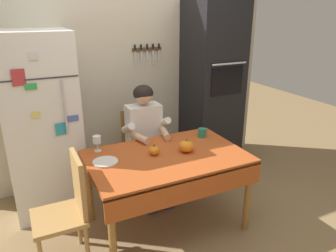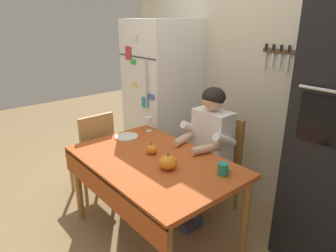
# 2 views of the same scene
# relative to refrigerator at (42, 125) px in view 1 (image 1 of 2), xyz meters

# --- Properties ---
(ground_plane) EXTENTS (10.00, 10.00, 0.00)m
(ground_plane) POSITION_rel_refrigerator_xyz_m (0.95, -0.96, -0.90)
(ground_plane) COLOR #93754C
(ground_plane) RESTS_ON ground
(back_wall_assembly) EXTENTS (3.70, 0.13, 2.60)m
(back_wall_assembly) POSITION_rel_refrigerator_xyz_m (1.00, 0.39, 0.40)
(back_wall_assembly) COLOR beige
(back_wall_assembly) RESTS_ON ground
(refrigerator) EXTENTS (0.68, 0.71, 1.80)m
(refrigerator) POSITION_rel_refrigerator_xyz_m (0.00, 0.00, 0.00)
(refrigerator) COLOR white
(refrigerator) RESTS_ON ground
(wall_oven) EXTENTS (0.60, 0.64, 2.10)m
(wall_oven) POSITION_rel_refrigerator_xyz_m (2.00, 0.04, 0.15)
(wall_oven) COLOR black
(wall_oven) RESTS_ON ground
(dining_table) EXTENTS (1.40, 0.90, 0.74)m
(dining_table) POSITION_rel_refrigerator_xyz_m (0.95, -0.88, -0.24)
(dining_table) COLOR #9E6B33
(dining_table) RESTS_ON ground
(chair_behind_person) EXTENTS (0.40, 0.40, 0.93)m
(chair_behind_person) POSITION_rel_refrigerator_xyz_m (0.99, -0.09, -0.39)
(chair_behind_person) COLOR #9E6B33
(chair_behind_person) RESTS_ON ground
(seated_person) EXTENTS (0.47, 0.55, 1.25)m
(seated_person) POSITION_rel_refrigerator_xyz_m (0.99, -0.28, -0.16)
(seated_person) COLOR #38384C
(seated_person) RESTS_ON ground
(chair_left_side) EXTENTS (0.40, 0.40, 0.93)m
(chair_left_side) POSITION_rel_refrigerator_xyz_m (0.05, -0.94, -0.39)
(chair_left_side) COLOR tan
(chair_left_side) RESTS_ON ground
(coffee_mug) EXTENTS (0.11, 0.08, 0.09)m
(coffee_mug) POSITION_rel_refrigerator_xyz_m (1.47, -0.62, -0.12)
(coffee_mug) COLOR #237F66
(coffee_mug) RESTS_ON dining_table
(wine_glass) EXTENTS (0.07, 0.07, 0.15)m
(wine_glass) POSITION_rel_refrigerator_xyz_m (0.42, -0.51, -0.05)
(wine_glass) COLOR white
(wine_glass) RESTS_ON dining_table
(pumpkin_large) EXTENTS (0.14, 0.14, 0.13)m
(pumpkin_large) POSITION_rel_refrigerator_xyz_m (1.15, -0.87, -0.11)
(pumpkin_large) COLOR orange
(pumpkin_large) RESTS_ON dining_table
(pumpkin_medium) EXTENTS (0.09, 0.09, 0.10)m
(pumpkin_medium) POSITION_rel_refrigerator_xyz_m (0.85, -0.81, -0.12)
(pumpkin_medium) COLOR orange
(pumpkin_medium) RESTS_ON dining_table
(serving_tray) EXTENTS (0.22, 0.22, 0.02)m
(serving_tray) POSITION_rel_refrigerator_xyz_m (0.41, -0.77, -0.15)
(serving_tray) COLOR silver
(serving_tray) RESTS_ON dining_table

